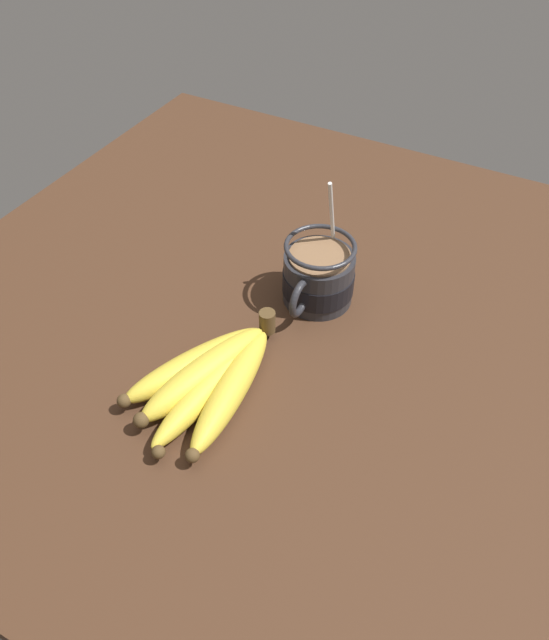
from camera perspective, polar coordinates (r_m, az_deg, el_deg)
table at (r=81.99cm, az=0.35°, el=0.45°), size 92.92×92.92×2.92cm
coffee_mug at (r=79.95cm, az=4.01°, el=3.96°), size 13.55×9.24×16.67cm
banana_bunch at (r=70.87cm, az=-5.85°, el=-5.22°), size 22.53×13.70×4.19cm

